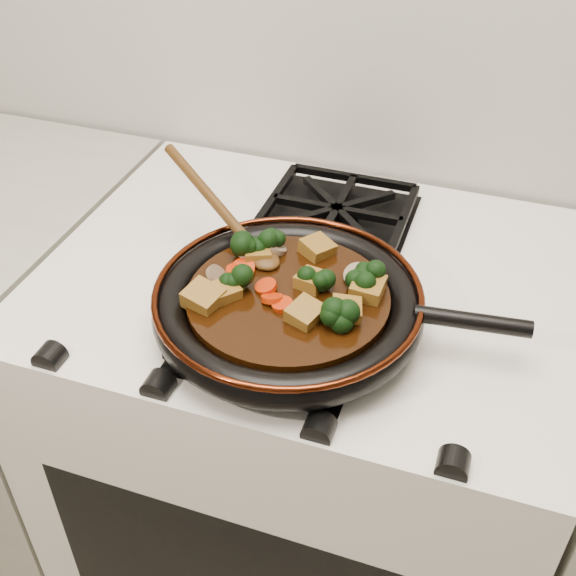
% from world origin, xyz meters
% --- Properties ---
extents(stove, '(0.76, 0.60, 0.90)m').
position_xyz_m(stove, '(0.00, 1.69, 0.45)').
color(stove, white).
rests_on(stove, ground).
extents(burner_grate_front, '(0.23, 0.23, 0.03)m').
position_xyz_m(burner_grate_front, '(0.00, 1.55, 0.91)').
color(burner_grate_front, black).
rests_on(burner_grate_front, stove).
extents(burner_grate_back, '(0.23, 0.23, 0.03)m').
position_xyz_m(burner_grate_back, '(0.00, 1.83, 0.91)').
color(burner_grate_back, black).
rests_on(burner_grate_back, stove).
extents(skillet, '(0.47, 0.35, 0.05)m').
position_xyz_m(skillet, '(0.01, 1.56, 0.94)').
color(skillet, black).
rests_on(skillet, burner_grate_front).
extents(braising_sauce, '(0.26, 0.26, 0.02)m').
position_xyz_m(braising_sauce, '(0.01, 1.56, 0.95)').
color(braising_sauce, black).
rests_on(braising_sauce, skillet).
extents(tofu_cube_0, '(0.05, 0.05, 0.03)m').
position_xyz_m(tofu_cube_0, '(-0.08, 1.51, 0.97)').
color(tofu_cube_0, brown).
rests_on(tofu_cube_0, braising_sauce).
extents(tofu_cube_1, '(0.05, 0.05, 0.02)m').
position_xyz_m(tofu_cube_1, '(-0.06, 1.53, 0.97)').
color(tofu_cube_1, brown).
rests_on(tofu_cube_1, braising_sauce).
extents(tofu_cube_2, '(0.05, 0.05, 0.03)m').
position_xyz_m(tofu_cube_2, '(0.05, 1.52, 0.97)').
color(tofu_cube_2, brown).
rests_on(tofu_cube_2, braising_sauce).
extents(tofu_cube_3, '(0.04, 0.05, 0.03)m').
position_xyz_m(tofu_cube_3, '(0.11, 1.60, 0.97)').
color(tofu_cube_3, brown).
rests_on(tofu_cube_3, braising_sauce).
extents(tofu_cube_4, '(0.06, 0.05, 0.03)m').
position_xyz_m(tofu_cube_4, '(0.02, 1.66, 0.97)').
color(tofu_cube_4, brown).
rests_on(tofu_cube_4, braising_sauce).
extents(tofu_cube_5, '(0.05, 0.05, 0.02)m').
position_xyz_m(tofu_cube_5, '(0.09, 1.55, 0.97)').
color(tofu_cube_5, brown).
rests_on(tofu_cube_5, braising_sauce).
extents(tofu_cube_6, '(0.04, 0.04, 0.02)m').
position_xyz_m(tofu_cube_6, '(0.03, 1.59, 0.97)').
color(tofu_cube_6, brown).
rests_on(tofu_cube_6, braising_sauce).
extents(tofu_cube_7, '(0.05, 0.05, 0.02)m').
position_xyz_m(tofu_cube_7, '(-0.05, 1.62, 0.97)').
color(tofu_cube_7, brown).
rests_on(tofu_cube_7, braising_sauce).
extents(broccoli_floret_0, '(0.06, 0.06, 0.06)m').
position_xyz_m(broccoli_floret_0, '(-0.05, 1.65, 0.97)').
color(broccoli_floret_0, black).
rests_on(broccoli_floret_0, braising_sauce).
extents(broccoli_floret_1, '(0.07, 0.07, 0.07)m').
position_xyz_m(broccoli_floret_1, '(0.09, 1.53, 0.97)').
color(broccoli_floret_1, black).
rests_on(broccoli_floret_1, braising_sauce).
extents(broccoli_floret_2, '(0.07, 0.07, 0.07)m').
position_xyz_m(broccoli_floret_2, '(0.10, 1.61, 0.97)').
color(broccoli_floret_2, black).
rests_on(broccoli_floret_2, braising_sauce).
extents(broccoli_floret_3, '(0.09, 0.08, 0.07)m').
position_xyz_m(broccoli_floret_3, '(0.04, 1.58, 0.97)').
color(broccoli_floret_3, black).
rests_on(broccoli_floret_3, braising_sauce).
extents(broccoli_floret_4, '(0.08, 0.08, 0.06)m').
position_xyz_m(broccoli_floret_4, '(-0.05, 1.55, 0.97)').
color(broccoli_floret_4, black).
rests_on(broccoli_floret_4, braising_sauce).
extents(broccoli_floret_5, '(0.09, 0.09, 0.07)m').
position_xyz_m(broccoli_floret_5, '(-0.06, 1.62, 0.97)').
color(broccoli_floret_5, black).
rests_on(broccoli_floret_5, braising_sauce).
extents(carrot_coin_0, '(0.03, 0.03, 0.02)m').
position_xyz_m(carrot_coin_0, '(-0.00, 1.54, 0.96)').
color(carrot_coin_0, '#B72405').
rests_on(carrot_coin_0, braising_sauce).
extents(carrot_coin_1, '(0.03, 0.03, 0.01)m').
position_xyz_m(carrot_coin_1, '(-0.07, 1.58, 0.96)').
color(carrot_coin_1, '#B72405').
rests_on(carrot_coin_1, braising_sauce).
extents(carrot_coin_2, '(0.03, 0.03, 0.02)m').
position_xyz_m(carrot_coin_2, '(-0.06, 1.59, 0.96)').
color(carrot_coin_2, '#B72405').
rests_on(carrot_coin_2, braising_sauce).
extents(carrot_coin_3, '(0.03, 0.03, 0.01)m').
position_xyz_m(carrot_coin_3, '(-0.06, 1.58, 0.96)').
color(carrot_coin_3, '#B72405').
rests_on(carrot_coin_3, braising_sauce).
extents(carrot_coin_4, '(0.03, 0.03, 0.02)m').
position_xyz_m(carrot_coin_4, '(-0.02, 1.56, 0.96)').
color(carrot_coin_4, '#B72405').
rests_on(carrot_coin_4, braising_sauce).
extents(carrot_coin_5, '(0.03, 0.03, 0.01)m').
position_xyz_m(carrot_coin_5, '(0.01, 1.54, 0.96)').
color(carrot_coin_5, '#B72405').
rests_on(carrot_coin_5, braising_sauce).
extents(mushroom_slice_0, '(0.05, 0.05, 0.02)m').
position_xyz_m(mushroom_slice_0, '(-0.04, 1.64, 0.97)').
color(mushroom_slice_0, '#7B5F47').
rests_on(mushroom_slice_0, braising_sauce).
extents(mushroom_slice_1, '(0.04, 0.04, 0.03)m').
position_xyz_m(mushroom_slice_1, '(-0.08, 1.56, 0.97)').
color(mushroom_slice_1, '#7B5F47').
rests_on(mushroom_slice_1, braising_sauce).
extents(mushroom_slice_2, '(0.04, 0.04, 0.03)m').
position_xyz_m(mushroom_slice_2, '(0.09, 1.62, 0.97)').
color(mushroom_slice_2, '#7B5F47').
rests_on(mushroom_slice_2, braising_sauce).
extents(mushroom_slice_3, '(0.04, 0.04, 0.02)m').
position_xyz_m(mushroom_slice_3, '(-0.07, 1.62, 0.97)').
color(mushroom_slice_3, '#7B5F47').
rests_on(mushroom_slice_3, braising_sauce).
extents(wooden_spoon, '(0.14, 0.11, 0.25)m').
position_xyz_m(wooden_spoon, '(-0.10, 1.66, 0.98)').
color(wooden_spoon, '#492C0F').
rests_on(wooden_spoon, braising_sauce).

